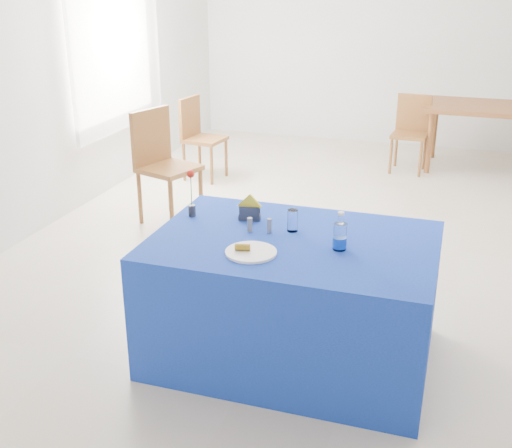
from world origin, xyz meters
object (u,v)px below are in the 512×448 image
at_px(plate, 251,252).
at_px(oak_table, 489,112).
at_px(chair_win_b, 198,132).
at_px(chair_bg_left, 411,128).
at_px(blue_table, 292,299).
at_px(water_bottle, 340,237).
at_px(chair_win_a, 161,158).

distance_m(plate, oak_table, 4.91).
height_order(plate, chair_win_b, chair_win_b).
distance_m(chair_bg_left, chair_win_b, 2.44).
relative_size(oak_table, chair_win_b, 1.60).
distance_m(blue_table, water_bottle, 0.53).
height_order(blue_table, water_bottle, water_bottle).
bearing_deg(chair_win_a, chair_win_b, 26.85).
bearing_deg(blue_table, oak_table, 75.95).
bearing_deg(water_bottle, chair_bg_left, 89.75).
relative_size(chair_bg_left, chair_win_a, 0.84).
bearing_deg(plate, water_bottle, 24.78).
xyz_separation_m(plate, chair_win_b, (-1.75, 3.43, -0.25)).
bearing_deg(chair_bg_left, blue_table, -90.06).
xyz_separation_m(water_bottle, chair_bg_left, (0.02, 4.26, -0.33)).
height_order(oak_table, chair_win_a, chair_win_a).
bearing_deg(chair_win_b, plate, -145.90).
height_order(blue_table, oak_table, blue_table).
bearing_deg(chair_bg_left, plate, -91.97).
xyz_separation_m(oak_table, chair_win_b, (-3.04, -1.31, -0.16)).
height_order(plate, chair_win_a, chair_win_a).
distance_m(blue_table, oak_table, 4.62).
bearing_deg(water_bottle, chair_win_a, 136.44).
relative_size(blue_table, chair_bg_left, 1.84).
distance_m(water_bottle, chair_win_b, 3.91).
bearing_deg(blue_table, chair_bg_left, 86.04).
relative_size(plate, chair_win_a, 0.27).
bearing_deg(chair_win_b, oak_table, -59.75).
xyz_separation_m(chair_bg_left, chair_win_a, (-2.02, -2.36, 0.09)).
bearing_deg(chair_win_b, blue_table, -141.74).
relative_size(plate, chair_bg_left, 0.32).
relative_size(plate, oak_table, 0.19).
xyz_separation_m(water_bottle, oak_table, (0.85, 4.53, -0.15)).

